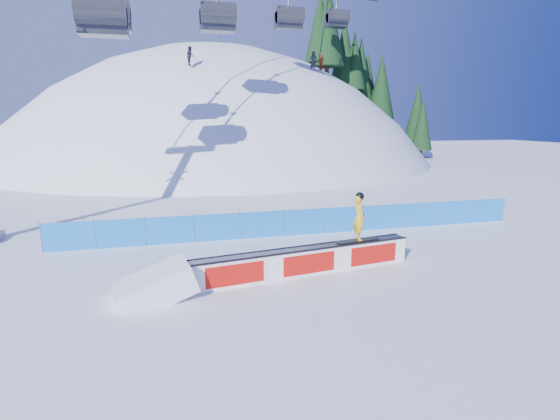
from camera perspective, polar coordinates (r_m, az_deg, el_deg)
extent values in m
plane|color=white|center=(16.29, 8.02, -7.17)|extent=(160.00, 160.00, 0.00)
sphere|color=white|center=(61.10, -8.12, -10.69)|extent=(64.00, 64.00, 64.00)
cylinder|color=#352215|center=(55.88, 6.36, 17.83)|extent=(0.50, 0.50, 1.40)
cone|color=black|center=(56.56, 6.48, 22.56)|extent=(3.60, 3.60, 8.17)
cylinder|color=#352215|center=(57.34, 9.12, 15.98)|extent=(0.50, 0.50, 1.40)
cone|color=black|center=(57.97, 9.30, 21.13)|extent=(4.06, 4.06, 9.23)
cylinder|color=#352215|center=(62.54, 6.15, 16.32)|extent=(0.50, 0.50, 1.40)
cone|color=black|center=(63.05, 6.25, 20.37)|extent=(3.41, 3.41, 7.74)
cylinder|color=#352215|center=(64.25, 8.99, 13.93)|extent=(0.50, 0.50, 1.40)
cone|color=black|center=(64.55, 9.11, 17.63)|extent=(3.14, 3.14, 7.14)
cylinder|color=#352215|center=(64.90, 10.21, 12.73)|extent=(0.50, 0.50, 1.40)
cone|color=black|center=(65.25, 10.40, 17.62)|extent=(4.38, 4.38, 9.95)
cylinder|color=#352215|center=(60.42, 14.64, 10.39)|extent=(0.50, 0.50, 1.40)
cone|color=black|center=(60.55, 14.91, 15.39)|extent=(4.12, 4.12, 9.36)
cylinder|color=#352215|center=(63.21, 14.99, 8.79)|extent=(0.50, 0.50, 1.40)
cone|color=black|center=(63.16, 15.21, 12.89)|extent=(3.45, 3.45, 7.84)
cylinder|color=#352215|center=(61.83, 15.04, 9.36)|extent=(0.50, 0.50, 1.40)
cone|color=black|center=(61.87, 15.31, 14.27)|extent=(4.14, 4.14, 9.41)
cylinder|color=#352215|center=(69.06, 15.48, 7.52)|extent=(0.50, 0.50, 1.40)
cone|color=black|center=(68.90, 15.70, 11.52)|extent=(3.72, 3.72, 8.45)
cylinder|color=#352215|center=(63.59, 19.22, 6.96)|extent=(0.50, 0.50, 1.40)
cone|color=black|center=(63.42, 19.45, 10.37)|extent=(2.81, 2.81, 6.39)
cube|color=blue|center=(20.18, 3.14, -1.58)|extent=(22.00, 0.03, 1.20)
cylinder|color=#405074|center=(19.85, -28.73, -3.12)|extent=(0.05, 0.05, 1.30)
cylinder|color=#405074|center=(19.45, -23.02, -2.88)|extent=(0.05, 0.05, 1.30)
cylinder|color=#405074|center=(19.25, -17.12, -2.60)|extent=(0.05, 0.05, 1.30)
cylinder|color=#405074|center=(19.26, -11.17, -2.28)|extent=(0.05, 0.05, 1.30)
cylinder|color=#405074|center=(19.48, -5.29, -1.95)|extent=(0.05, 0.05, 1.30)
cylinder|color=#405074|center=(19.89, 0.40, -1.61)|extent=(0.05, 0.05, 1.30)
cylinder|color=#405074|center=(20.49, 5.81, -1.27)|extent=(0.05, 0.05, 1.30)
cylinder|color=#405074|center=(21.27, 10.86, -0.94)|extent=(0.05, 0.05, 1.30)
cylinder|color=#405074|center=(22.19, 15.52, -0.63)|extent=(0.05, 0.05, 1.30)
cylinder|color=#405074|center=(23.26, 19.79, -0.34)|extent=(0.05, 0.05, 1.30)
cylinder|color=#405074|center=(24.44, 23.66, -0.08)|extent=(0.05, 0.05, 1.30)
cylinder|color=#405074|center=(25.72, 27.16, 0.16)|extent=(0.05, 0.05, 1.30)
cylinder|color=#292A30|center=(25.41, -22.35, 22.92)|extent=(2.40, 1.50, 1.50)
cylinder|color=#292A30|center=(33.12, -8.10, 24.07)|extent=(2.40, 1.50, 1.50)
cylinder|color=#292A30|center=(42.91, 1.31, 24.10)|extent=(2.40, 1.50, 1.50)
cylinder|color=#292A30|center=(54.36, 7.59, 23.80)|extent=(2.40, 1.50, 1.50)
cube|color=white|center=(15.14, 3.39, -6.74)|extent=(8.06, 1.73, 0.91)
cube|color=gray|center=(15.00, 3.42, -5.02)|extent=(7.99, 1.75, 0.04)
cube|color=black|center=(14.76, 3.89, -5.26)|extent=(7.99, 1.26, 0.06)
cube|color=black|center=(15.22, 2.96, -4.72)|extent=(7.99, 1.26, 0.06)
cube|color=red|center=(14.92, 3.85, -7.04)|extent=(7.59, 1.19, 0.68)
cube|color=red|center=(15.36, 2.95, -6.46)|extent=(7.59, 1.19, 0.68)
cube|color=black|center=(16.01, 10.16, -3.89)|extent=(1.72, 0.56, 0.03)
imported|color=gold|center=(15.81, 10.27, -0.97)|extent=(0.40, 0.60, 1.64)
sphere|color=black|center=(15.66, 10.37, 1.75)|extent=(0.31, 0.31, 0.31)
imported|color=black|center=(41.17, -11.63, 19.10)|extent=(0.68, 0.84, 1.65)
imported|color=#B9421A|center=(48.74, 5.38, 18.68)|extent=(0.70, 1.05, 1.65)
imported|color=#1C37A9|center=(51.42, -7.29, 21.78)|extent=(1.22, 0.97, 1.65)
imported|color=#262626|center=(47.92, 4.38, 19.01)|extent=(0.96, 0.83, 1.65)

